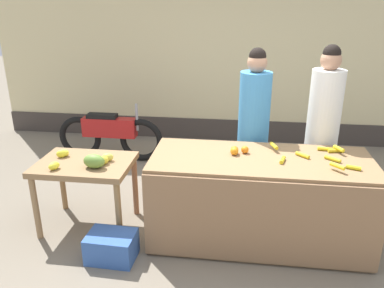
{
  "coord_description": "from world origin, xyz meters",
  "views": [
    {
      "loc": [
        0.18,
        -3.41,
        2.29
      ],
      "look_at": [
        -0.29,
        0.15,
        0.93
      ],
      "focal_mm": 36.04,
      "sensor_mm": 36.0,
      "label": 1
    }
  ],
  "objects": [
    {
      "name": "mango_papaya_pile",
      "position": [
        -1.3,
        -0.08,
        0.8
      ],
      "size": [
        0.64,
        0.45,
        0.14
      ],
      "color": "yellow",
      "rests_on": "side_table_wooden"
    },
    {
      "name": "vendor_woman_white_shirt",
      "position": [
        1.05,
        0.64,
        0.94
      ],
      "size": [
        0.34,
        0.34,
        1.87
      ],
      "color": "#33333D",
      "rests_on": "ground"
    },
    {
      "name": "banana_bunch_pile",
      "position": [
        0.93,
        0.07,
        0.91
      ],
      "size": [
        0.77,
        0.57,
        0.07
      ],
      "color": "gold",
      "rests_on": "fruit_stall_counter"
    },
    {
      "name": "side_table_wooden",
      "position": [
        -1.37,
        0.0,
        0.64
      ],
      "size": [
        0.95,
        0.69,
        0.74
      ],
      "color": "olive",
      "rests_on": "ground"
    },
    {
      "name": "market_wall_back",
      "position": [
        0.0,
        2.99,
        1.72
      ],
      "size": [
        7.96,
        0.23,
        3.51
      ],
      "color": "beige",
      "rests_on": "ground"
    },
    {
      "name": "orange_pile",
      "position": [
        0.16,
        0.07,
        0.92
      ],
      "size": [
        0.18,
        0.13,
        0.08
      ],
      "color": "orange",
      "rests_on": "fruit_stall_counter"
    },
    {
      "name": "vendor_woman_blue_shirt",
      "position": [
        0.32,
        0.68,
        0.92
      ],
      "size": [
        0.34,
        0.34,
        1.82
      ],
      "color": "#33333D",
      "rests_on": "ground"
    },
    {
      "name": "parked_motorcycle",
      "position": [
        -1.75,
        1.8,
        0.4
      ],
      "size": [
        1.6,
        0.18,
        0.88
      ],
      "color": "black",
      "rests_on": "ground"
    },
    {
      "name": "fruit_stall_counter",
      "position": [
        0.39,
        -0.01,
        0.44
      ],
      "size": [
        2.09,
        0.88,
        0.88
      ],
      "color": "olive",
      "rests_on": "ground"
    },
    {
      "name": "produce_sack",
      "position": [
        -0.65,
        0.82,
        0.22
      ],
      "size": [
        0.35,
        0.4,
        0.45
      ],
      "primitive_type": "ellipsoid",
      "rotation": [
        0.0,
        0.0,
        1.74
      ],
      "color": "maroon",
      "rests_on": "ground"
    },
    {
      "name": "ground_plane",
      "position": [
        0.0,
        0.0,
        0.0
      ],
      "size": [
        24.0,
        24.0,
        0.0
      ],
      "primitive_type": "plane",
      "color": "#756B5B"
    },
    {
      "name": "produce_crate",
      "position": [
        -0.96,
        -0.53,
        0.13
      ],
      "size": [
        0.45,
        0.34,
        0.26
      ],
      "primitive_type": "cube",
      "rotation": [
        0.0,
        0.0,
        -0.04
      ],
      "color": "#3359A5",
      "rests_on": "ground"
    }
  ]
}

